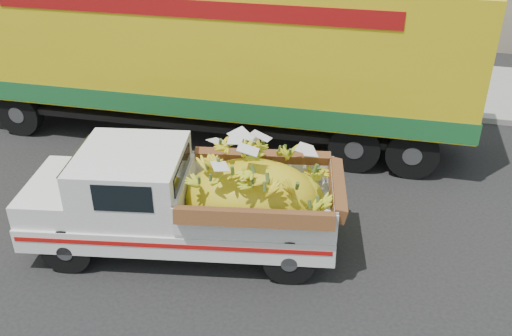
# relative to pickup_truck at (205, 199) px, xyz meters

# --- Properties ---
(ground) EXTENTS (100.00, 100.00, 0.00)m
(ground) POSITION_rel_pickup_truck_xyz_m (-1.47, 0.03, -0.97)
(ground) COLOR black
(ground) RESTS_ON ground
(curb) EXTENTS (60.00, 0.25, 0.15)m
(curb) POSITION_rel_pickup_truck_xyz_m (-1.47, 6.74, -0.90)
(curb) COLOR gray
(curb) RESTS_ON ground
(sidewalk) EXTENTS (60.00, 4.00, 0.14)m
(sidewalk) POSITION_rel_pickup_truck_xyz_m (-1.47, 8.84, -0.90)
(sidewalk) COLOR gray
(sidewalk) RESTS_ON ground
(pickup_truck) EXTENTS (5.42, 2.76, 1.81)m
(pickup_truck) POSITION_rel_pickup_truck_xyz_m (0.00, 0.00, 0.00)
(pickup_truck) COLOR black
(pickup_truck) RESTS_ON ground
(semi_trailer) EXTENTS (12.02, 2.83, 3.80)m
(semi_trailer) POSITION_rel_pickup_truck_xyz_m (-1.31, 4.29, 1.15)
(semi_trailer) COLOR black
(semi_trailer) RESTS_ON ground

